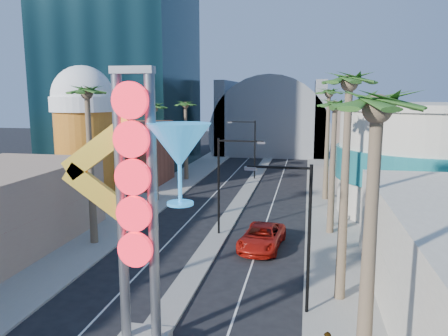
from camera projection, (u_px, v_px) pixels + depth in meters
The scene contains 22 objects.
sidewalk_west at pixel (166, 190), 52.23m from camera, with size 5.00×100.00×0.15m, color gray.
sidewalk_east at pixel (329, 197), 48.67m from camera, with size 5.00×100.00×0.15m, color gray.
median at pixel (248, 188), 53.35m from camera, with size 1.60×84.00×0.15m, color gray.
hotel_tower at pixel (120, 5), 66.87m from camera, with size 20.00×20.00×50.00m, color black.
brick_filler_west at pixel (125, 153), 55.70m from camera, with size 10.00×10.00×8.00m, color brown.
filler_east at pixel (376, 142), 59.21m from camera, with size 10.00×20.00×10.00m, color tan.
beer_mug at pixel (84, 128), 47.50m from camera, with size 7.00×7.00×14.50m.
turquoise_building at pixel (426, 160), 41.37m from camera, with size 16.60×16.60×10.60m.
canopy at pixel (272, 131), 85.56m from camera, with size 22.00×16.00×22.00m.
neon_sign at pixel (155, 195), 18.08m from camera, with size 6.53×2.60×12.55m.
streetlight_0 at pixel (225, 177), 35.03m from camera, with size 3.79×0.25×8.00m.
streetlight_1 at pixel (251, 144), 58.46m from camera, with size 3.79×0.25×8.00m.
streetlight_2 at pixel (300, 225), 22.26m from camera, with size 3.45×0.25×8.00m.
palm_1 at pixel (87, 103), 31.95m from camera, with size 2.40×2.40×12.70m.
palm_2 at pixel (154, 113), 45.73m from camera, with size 2.40×2.40×11.20m.
palm_3 at pixel (185, 109), 57.34m from camera, with size 2.40×2.40×11.20m.
palm_4 at pixel (376, 130), 13.16m from camera, with size 2.40×2.40×12.20m.
palm_5 at pixel (349, 98), 22.69m from camera, with size 2.40×2.40×13.20m.
palm_6 at pixel (335, 114), 34.53m from camera, with size 2.40×2.40×11.70m.
palm_7 at pixel (329, 100), 46.00m from camera, with size 2.40×2.40×12.70m.
red_pickup at pixel (262, 237), 32.74m from camera, with size 2.85×6.18×1.72m, color #B9180E.
pedestrian_b at pixel (330, 216), 37.94m from camera, with size 0.80×0.63×1.65m, color gray.
Camera 1 is at (6.99, -13.80, 11.44)m, focal length 35.00 mm.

